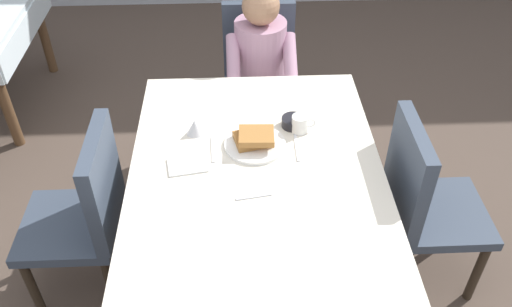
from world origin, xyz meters
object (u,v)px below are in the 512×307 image
Objects in this scene: diner_person at (261,63)px; fork_left_of_plate at (213,149)px; knife_right_of_plate at (297,147)px; syrup_pitcher at (195,127)px; bowl_butter at (293,122)px; spoon_near_edge at (254,197)px; chair_left_side at (87,209)px; dining_table_main at (257,185)px; chair_right_side at (423,198)px; cup_coffee at (300,124)px; breakfast_stack at (255,137)px; plate_breakfast at (255,144)px; chair_diner at (259,70)px.

diner_person is 6.22× the size of fork_left_of_plate.
syrup_pitcher is at bearing 75.74° from knife_right_of_plate.
bowl_butter reaches higher than spoon_near_edge.
bowl_butter is 0.46m from syrup_pitcher.
chair_left_side reaches higher than spoon_near_edge.
dining_table_main is at bearing 86.02° from diner_person.
chair_right_side is 0.66m from cup_coffee.
fork_left_of_plate is (-0.19, -0.02, -0.04)m from breakfast_stack.
chair_left_side is 0.80m from spoon_near_edge.
syrup_pitcher is at bearing 159.44° from breakfast_stack.
chair_left_side is 3.32× the size of plate_breakfast.
fork_left_of_plate is (-0.41, -0.12, -0.04)m from cup_coffee.
fork_left_of_plate is at bearing -98.51° from chair_right_side.
fork_left_of_plate and spoon_near_edge have the same top height.
breakfast_stack reaches higher than plate_breakfast.
diner_person reaches higher than fork_left_of_plate.
chair_right_side is at bearing -25.30° from cup_coffee.
cup_coffee is 0.75× the size of spoon_near_edge.
syrup_pitcher is at bearing 31.02° from fork_left_of_plate.
cup_coffee is (0.99, 0.26, 0.25)m from chair_left_side.
plate_breakfast is 1.48× the size of breakfast_stack.
breakfast_stack is at bearing -155.90° from cup_coffee.
bowl_butter is (-0.58, 0.31, 0.23)m from chair_right_side.
breakfast_stack is 1.05× the size of fork_left_of_plate.
knife_right_of_plate is (0.46, -0.12, -0.04)m from syrup_pitcher.
knife_right_of_plate is at bearing 97.73° from diner_person.
chair_diner is at bearing -149.10° from chair_right_side.
syrup_pitcher is (-0.35, -0.75, 0.11)m from diner_person.
chair_diner is at bearing 99.07° from cup_coffee.
chair_diner reaches higher than syrup_pitcher.
chair_diner is at bearing 7.33° from knife_right_of_plate.
chair_diner is 8.45× the size of bowl_butter.
dining_table_main is 0.25m from knife_right_of_plate.
diner_person is 0.91m from fork_left_of_plate.
chair_right_side is 8.45× the size of bowl_butter.
breakfast_stack is 1.68× the size of cup_coffee.
fork_left_of_plate is 0.38m from knife_right_of_plate.
bowl_butter is at bearing 58.51° from dining_table_main.
fork_left_of_plate is (-0.38, -0.16, -0.02)m from bowl_butter.
breakfast_stack is at bearing -102.12° from chair_right_side.
diner_person is 0.86m from breakfast_stack.
cup_coffee reaches higher than syrup_pitcher.
breakfast_stack is (0.77, 0.17, 0.26)m from chair_left_side.
chair_left_side reaches higher than breakfast_stack.
diner_person is 4.00× the size of plate_breakfast.
dining_table_main is at bearing -44.30° from syrup_pitcher.
breakfast_stack is (-0.00, 0.17, 0.14)m from dining_table_main.
bowl_butter reaches higher than plate_breakfast.
fork_left_of_plate is at bearing -156.88° from bowl_butter.
fork_left_of_plate is at bearing -56.12° from syrup_pitcher.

